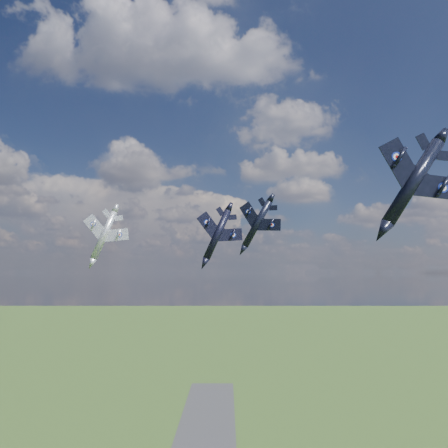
# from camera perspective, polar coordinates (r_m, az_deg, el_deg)

# --- Properties ---
(jet_lead_navy) EXTENTS (11.90, 14.56, 6.27)m
(jet_lead_navy) POSITION_cam_1_polar(r_m,az_deg,el_deg) (76.44, -0.88, -1.35)
(jet_lead_navy) COLOR black
(jet_right_navy) EXTENTS (9.94, 13.47, 7.41)m
(jet_right_navy) POSITION_cam_1_polar(r_m,az_deg,el_deg) (44.68, 23.47, 5.04)
(jet_right_navy) COLOR black
(jet_high_navy) EXTENTS (15.43, 18.02, 8.25)m
(jet_high_navy) POSITION_cam_1_polar(r_m,az_deg,el_deg) (94.63, 4.35, 0.05)
(jet_high_navy) COLOR black
(jet_left_silver) EXTENTS (11.83, 14.97, 6.35)m
(jet_left_silver) POSITION_cam_1_polar(r_m,az_deg,el_deg) (89.40, -15.41, -1.41)
(jet_left_silver) COLOR #93949C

